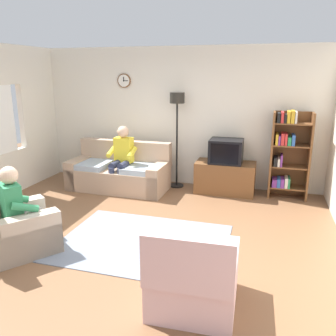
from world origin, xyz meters
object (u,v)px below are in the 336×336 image
tv (226,151)px  person_in_left_armchair (20,205)px  person_on_couch (122,155)px  tv_stand (225,177)px  couch (119,173)px  bookshelf (288,152)px  floor_lamp (177,114)px  armchair_near_bookshelf (194,279)px  armchair_near_window (15,230)px

tv → person_in_left_armchair: (-2.20, -2.93, -0.20)m
tv → person_on_couch: bearing=-167.5°
tv_stand → person_in_left_armchair: person_in_left_armchair is taller
couch → person_in_left_armchair: person_in_left_armchair is taller
bookshelf → person_on_couch: (-2.99, -0.51, -0.13)m
person_in_left_armchair → tv: bearing=53.1°
person_on_couch → person_in_left_armchair: (-0.30, -2.51, -0.09)m
person_on_couch → couch: bearing=135.1°
couch → tv: 2.10m
floor_lamp → person_on_couch: floor_lamp is taller
tv → armchair_near_bookshelf: size_ratio=0.66×
tv → person_in_left_armchair: bearing=-126.9°
tv_stand → person_on_couch: person_on_couch is taller
tv_stand → bookshelf: bookshelf is taller
tv → floor_lamp: 1.17m
couch → floor_lamp: (1.04, 0.43, 1.14)m
person_in_left_armchair → armchair_near_bookshelf: bearing=-12.2°
couch → person_on_couch: (0.11, -0.11, 0.39)m
couch → bookshelf: (3.10, 0.40, 0.52)m
floor_lamp → armchair_near_bookshelf: floor_lamp is taller
tv → floor_lamp: (-0.97, 0.12, 0.64)m
bookshelf → armchair_near_bookshelf: (-0.95, -3.53, -0.54)m
floor_lamp → person_in_left_armchair: size_ratio=1.65×
person_in_left_armchair → person_on_couch: bearing=83.3°
couch → person_in_left_armchair: bearing=-94.1°
floor_lamp → couch: bearing=-157.4°
bookshelf → floor_lamp: size_ratio=0.85×
person_in_left_armchair → tv_stand: bearing=53.3°
bookshelf → person_on_couch: bookshelf is taller
tv → person_in_left_armchair: person_in_left_armchair is taller
tv_stand → person_in_left_armchair: 3.70m
bookshelf → person_in_left_armchair: bearing=-137.4°
tv_stand → armchair_near_window: armchair_near_window is taller
tv_stand → person_in_left_armchair: bearing=-126.7°
couch → armchair_near_bookshelf: 3.79m
tv → couch: bearing=-171.2°
armchair_near_window → person_on_couch: bearing=82.3°
tv_stand → armchair_near_bookshelf: (0.14, -3.46, -0.00)m
tv_stand → armchair_near_bookshelf: bearing=-87.7°
tv → armchair_near_bookshelf: (0.14, -3.43, -0.52)m
couch → bookshelf: bookshelf is taller
armchair_near_window → person_in_left_armchair: bearing=53.3°
floor_lamp → tv_stand: bearing=-5.8°
couch → floor_lamp: bearing=22.6°
person_in_left_armchair → armchair_near_window: bearing=-126.7°
tv_stand → bookshelf: size_ratio=0.70×
armchair_near_window → person_in_left_armchair: size_ratio=1.06×
tv → bookshelf: 1.09m
tv → armchair_near_window: tv is taller
couch → tv_stand: size_ratio=1.75×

